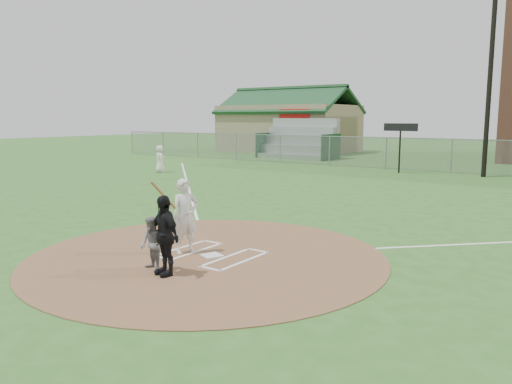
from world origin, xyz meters
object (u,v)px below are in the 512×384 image
Objects in this scene: umpire at (164,235)px; ondeck_player at (160,159)px; home_plate at (212,255)px; catcher at (152,244)px; batter_at_plate at (185,216)px.

umpire reaches higher than ondeck_player.
ondeck_player is (-14.41, 12.25, 0.77)m from home_plate.
catcher is 0.71× the size of ondeck_player.
batter_at_plate reaches higher than umpire.
batter_at_plate is (-0.70, -0.14, 0.89)m from home_plate.
home_plate is at bearing 95.36° from catcher.
ondeck_player is at bearing 152.32° from catcher.
home_plate is 0.24× the size of batter_at_plate.
umpire is 0.93× the size of batter_at_plate.
umpire is at bearing 10.08° from catcher.
catcher is at bearing 171.40° from ondeck_player.
ondeck_player is (-14.10, 13.83, 0.21)m from catcher.
home_plate is 1.14m from batter_at_plate.
ondeck_player is 18.48m from batter_at_plate.
batter_at_plate reaches higher than catcher.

